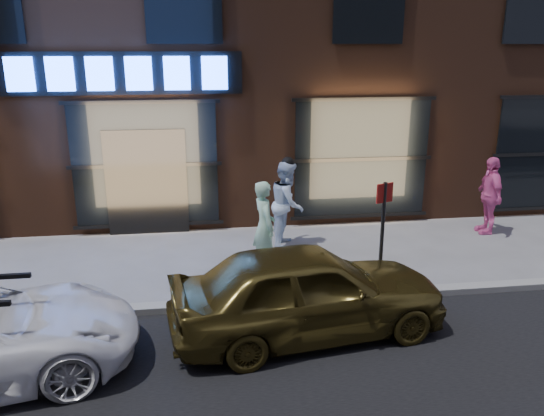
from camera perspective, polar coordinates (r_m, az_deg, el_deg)
The scene contains 8 objects.
ground at distance 9.07m, azimuth -14.97°, elevation -10.89°, with size 90.00×90.00×0.00m, color slate.
curb at distance 9.04m, azimuth -15.00°, elevation -10.55°, with size 60.00×0.25×0.12m, color gray.
storefront_building at distance 16.03m, azimuth -13.00°, elevation 20.18°, with size 30.20×8.28×10.30m.
man_bowtie at distance 10.09m, azimuth -0.83°, elevation -1.94°, with size 0.64×0.42×1.75m, color #C2FFCD.
man_cap at distance 11.33m, azimuth 1.69°, elevation 0.48°, with size 0.90×0.70×1.86m, color white.
passerby at distance 13.08m, azimuth 22.34°, elevation 1.27°, with size 1.05×0.44×1.78m, color pink.
gold_sedan at distance 7.94m, azimuth 3.88°, elevation -8.87°, with size 1.64×4.09×1.39m, color brown.
sign_post at distance 9.08m, azimuth 11.79°, elevation -2.18°, with size 0.31×0.14×2.03m.
Camera 1 is at (1.23, -7.96, 4.16)m, focal length 35.00 mm.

